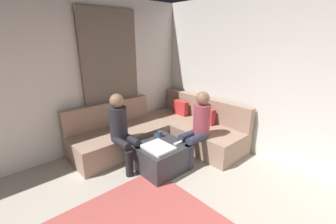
# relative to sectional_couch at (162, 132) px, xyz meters

# --- Properties ---
(wall_back) EXTENTS (6.00, 0.12, 2.70)m
(wall_back) POSITION_rel_sectional_couch_xyz_m (2.08, 1.06, 1.07)
(wall_back) COLOR silver
(wall_back) RESTS_ON ground_plane
(wall_left) EXTENTS (0.12, 6.00, 2.70)m
(wall_left) POSITION_rel_sectional_couch_xyz_m (-0.86, -1.88, 1.07)
(wall_left) COLOR silver
(wall_left) RESTS_ON ground_plane
(curtain_panel) EXTENTS (0.06, 1.10, 2.50)m
(curtain_panel) POSITION_rel_sectional_couch_xyz_m (-0.76, -0.58, 0.97)
(curtain_panel) COLOR #726659
(curtain_panel) RESTS_ON ground_plane
(sectional_couch) EXTENTS (2.10, 2.55, 0.87)m
(sectional_couch) POSITION_rel_sectional_couch_xyz_m (0.00, 0.00, 0.00)
(sectional_couch) COLOR #9E7F6B
(sectional_couch) RESTS_ON ground_plane
(ottoman) EXTENTS (0.76, 0.76, 0.42)m
(ottoman) POSITION_rel_sectional_couch_xyz_m (0.59, -0.54, -0.07)
(ottoman) COLOR #333338
(ottoman) RESTS_ON ground_plane
(folded_blanket) EXTENTS (0.44, 0.36, 0.04)m
(folded_blanket) POSITION_rel_sectional_couch_xyz_m (0.69, -0.66, 0.16)
(folded_blanket) COLOR white
(folded_blanket) RESTS_ON ottoman
(coffee_mug) EXTENTS (0.08, 0.08, 0.10)m
(coffee_mug) POSITION_rel_sectional_couch_xyz_m (0.37, -0.36, 0.19)
(coffee_mug) COLOR #334C72
(coffee_mug) RESTS_ON ottoman
(game_remote) EXTENTS (0.05, 0.15, 0.02)m
(game_remote) POSITION_rel_sectional_couch_xyz_m (0.77, -0.32, 0.15)
(game_remote) COLOR white
(game_remote) RESTS_ON ottoman
(person_on_couch_back) EXTENTS (0.30, 0.60, 1.20)m
(person_on_couch_back) POSITION_rel_sectional_couch_xyz_m (0.84, 0.06, 0.38)
(person_on_couch_back) COLOR #2D3347
(person_on_couch_back) RESTS_ON ground_plane
(person_on_couch_side) EXTENTS (0.60, 0.30, 1.20)m
(person_on_couch_side) POSITION_rel_sectional_couch_xyz_m (0.15, -0.95, 0.38)
(person_on_couch_side) COLOR black
(person_on_couch_side) RESTS_ON ground_plane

